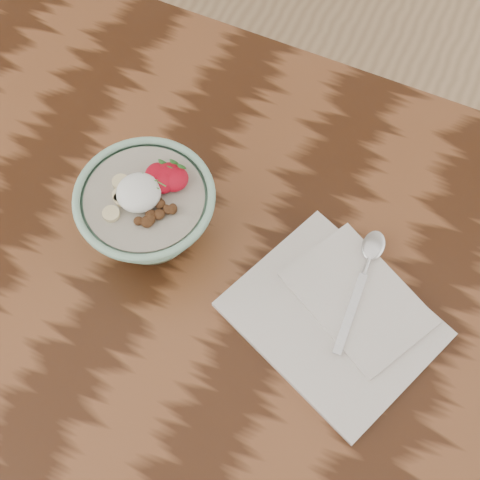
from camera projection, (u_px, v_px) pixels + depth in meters
The scene contains 4 objects.
table at pixel (268, 325), 102.43cm from camera, with size 160.00×90.00×75.00cm.
breakfast_bowl at pixel (148, 210), 93.14cm from camera, with size 19.34×19.34×13.25cm.
napkin at pixel (338, 315), 92.64cm from camera, with size 32.56×29.76×1.63cm.
spoon at pixel (368, 262), 94.70cm from camera, with size 3.55×19.76×1.03cm.
Camera 1 is at (9.85, -32.30, 163.38)cm, focal length 50.00 mm.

